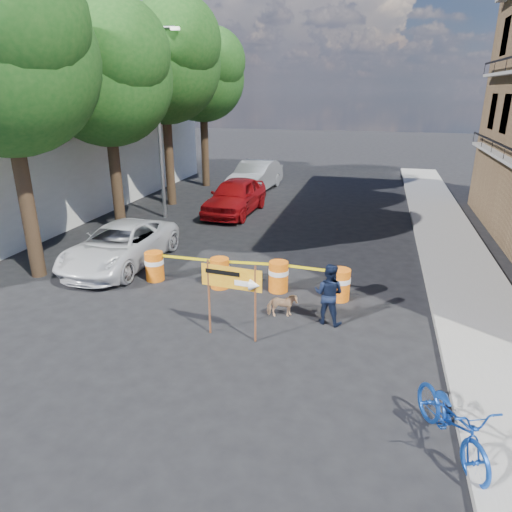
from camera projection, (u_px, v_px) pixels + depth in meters
The scene contains 19 objects.
ground at pixel (222, 333), 11.04m from camera, with size 120.00×120.00×0.00m, color black.
sidewalk_east at pixel (460, 267), 14.98m from camera, with size 2.40×40.00×0.15m, color gray.
white_building at pixel (34, 145), 22.20m from camera, with size 8.00×22.00×6.00m, color silver.
tree_near at pixel (3, 58), 12.29m from camera, with size 5.46×5.20×9.15m.
tree_mid_a at pixel (107, 77), 16.95m from camera, with size 5.25×5.00×8.68m.
tree_mid_b at pixel (164, 63), 21.25m from camera, with size 5.67×5.40×9.62m.
tree_far at pixel (203, 77), 25.97m from camera, with size 5.04×4.80×8.84m.
streetlamp at pixel (160, 119), 19.59m from camera, with size 1.25×0.18×8.00m.
barrel_far_left at pixel (154, 266), 13.98m from camera, with size 0.58×0.58×0.90m.
barrel_mid_left at pixel (220, 272), 13.46m from camera, with size 0.58×0.58×0.90m.
barrel_mid_right at pixel (278, 276), 13.20m from camera, with size 0.58×0.58×0.90m.
barrel_far_right at pixel (340, 284), 12.65m from camera, with size 0.58×0.58×0.90m.
detour_sign at pixel (239, 285), 10.32m from camera, with size 1.47×0.30×1.89m.
pedestrian at pixel (329, 294), 11.28m from camera, with size 0.77×0.60×1.57m, color black.
bicycle at pixel (457, 394), 7.13m from camera, with size 0.73×1.11×2.11m, color #133FA1.
dog at pixel (282, 305), 11.72m from camera, with size 0.35×0.77×0.65m, color #E5B383.
suv_white at pixel (120, 245), 15.11m from camera, with size 2.28×4.94×1.37m, color silver.
sedan_red at pixel (235, 196), 21.48m from camera, with size 1.97×4.89×1.67m, color #9A0C10.
sedan_silver at pixel (255, 176), 26.36m from camera, with size 1.81×5.18×1.71m, color #B1B3B8.
Camera 1 is at (3.27, -9.20, 5.53)m, focal length 32.00 mm.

